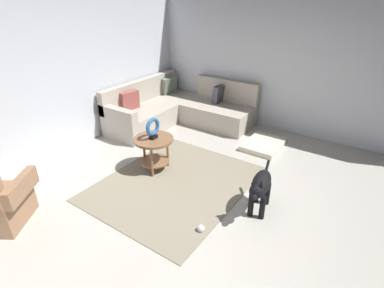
{
  "coord_description": "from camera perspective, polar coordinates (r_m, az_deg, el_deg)",
  "views": [
    {
      "loc": [
        -2.7,
        -1.55,
        2.5
      ],
      "look_at": [
        0.45,
        0.6,
        0.55
      ],
      "focal_mm": 27.93,
      "sensor_mm": 36.0,
      "label": 1
    }
  ],
  "objects": [
    {
      "name": "ground_plane",
      "position": [
        4.03,
        3.52,
        -12.3
      ],
      "size": [
        6.0,
        6.0,
        0.1
      ],
      "primitive_type": "cube",
      "color": "#B7B2A8"
    },
    {
      "name": "wall_back",
      "position": [
        5.37,
        -24.65,
        12.31
      ],
      "size": [
        6.0,
        0.12,
        2.7
      ],
      "primitive_type": "cube",
      "color": "silver",
      "rests_on": "ground_plane"
    },
    {
      "name": "wall_right",
      "position": [
        5.96,
        19.22,
        14.51
      ],
      "size": [
        0.12,
        6.0,
        2.7
      ],
      "primitive_type": "cube",
      "color": "silver",
      "rests_on": "ground_plane"
    },
    {
      "name": "area_rug",
      "position": [
        4.41,
        -3.3,
        -7.46
      ],
      "size": [
        2.3,
        1.9,
        0.01
      ],
      "primitive_type": "cube",
      "color": "gray",
      "rests_on": "ground_plane"
    },
    {
      "name": "sectional_couch",
      "position": [
        6.29,
        -2.73,
        6.51
      ],
      "size": [
        2.2,
        2.25,
        0.88
      ],
      "color": "#B2A899",
      "rests_on": "ground_plane"
    },
    {
      "name": "side_table",
      "position": [
        4.57,
        -7.27,
        -0.3
      ],
      "size": [
        0.6,
        0.6,
        0.54
      ],
      "color": "brown",
      "rests_on": "ground_plane"
    },
    {
      "name": "torus_sculpture",
      "position": [
        4.44,
        -7.49,
        3.08
      ],
      "size": [
        0.28,
        0.08,
        0.33
      ],
      "color": "black",
      "rests_on": "side_table"
    },
    {
      "name": "dog_bed_mat",
      "position": [
        5.53,
        13.51,
        -0.08
      ],
      "size": [
        0.8,
        0.6,
        0.09
      ],
      "primitive_type": "cube",
      "color": "beige",
      "rests_on": "ground_plane"
    },
    {
      "name": "dog",
      "position": [
        3.78,
        12.94,
        -7.91
      ],
      "size": [
        0.84,
        0.31,
        0.63
      ],
      "rotation": [
        0.0,
        0.0,
        1.75
      ],
      "color": "black",
      "rests_on": "ground_plane"
    },
    {
      "name": "dog_toy_ball",
      "position": [
        3.61,
        1.71,
        -15.81
      ],
      "size": [
        0.09,
        0.09,
        0.09
      ],
      "primitive_type": "sphere",
      "color": "silver",
      "rests_on": "ground_plane"
    }
  ]
}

